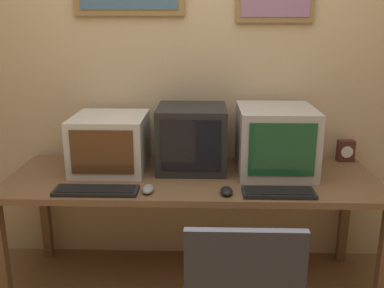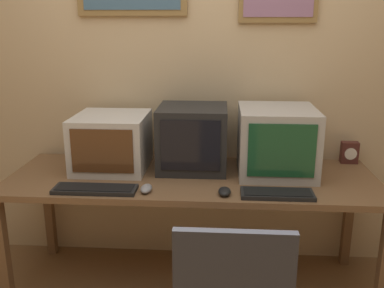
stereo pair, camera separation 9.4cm
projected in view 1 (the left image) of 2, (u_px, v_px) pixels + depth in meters
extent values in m
cube|color=#D1B284|center=(194.00, 72.00, 2.80)|extent=(8.00, 0.05, 2.60)
cube|color=brown|center=(192.00, 179.00, 2.54)|extent=(2.17, 0.75, 0.04)
cube|color=brown|center=(2.00, 261.00, 2.35)|extent=(0.06, 0.06, 0.70)
cube|color=brown|center=(383.00, 267.00, 2.30)|extent=(0.06, 0.06, 0.70)
cube|color=brown|center=(45.00, 210.00, 2.99)|extent=(0.06, 0.06, 0.70)
cube|color=brown|center=(345.00, 214.00, 2.93)|extent=(0.06, 0.06, 0.70)
cube|color=beige|center=(111.00, 142.00, 2.62)|extent=(0.44, 0.45, 0.34)
cube|color=#563319|center=(102.00, 152.00, 2.40)|extent=(0.36, 0.01, 0.26)
cube|color=black|center=(192.00, 138.00, 2.63)|extent=(0.42, 0.40, 0.39)
cube|color=black|center=(191.00, 146.00, 2.43)|extent=(0.34, 0.01, 0.30)
cube|color=#B7B2A8|center=(275.00, 140.00, 2.57)|extent=(0.45, 0.47, 0.39)
cube|color=#194C28|center=(282.00, 150.00, 2.34)|extent=(0.37, 0.01, 0.30)
cube|color=black|center=(96.00, 191.00, 2.28)|extent=(0.45, 0.14, 0.02)
cube|color=black|center=(96.00, 188.00, 2.28)|extent=(0.41, 0.12, 0.00)
cube|color=black|center=(279.00, 193.00, 2.26)|extent=(0.38, 0.15, 0.02)
cube|color=black|center=(279.00, 190.00, 2.25)|extent=(0.35, 0.12, 0.00)
ellipsoid|color=gray|center=(148.00, 189.00, 2.28)|extent=(0.06, 0.11, 0.04)
ellipsoid|color=black|center=(227.00, 191.00, 2.26)|extent=(0.07, 0.11, 0.04)
cube|color=#4C231E|center=(346.00, 151.00, 2.79)|extent=(0.11, 0.06, 0.14)
cylinder|color=white|center=(347.00, 152.00, 2.76)|extent=(0.08, 0.00, 0.08)
cube|color=#2D2D33|center=(244.00, 287.00, 1.56)|extent=(0.44, 0.04, 0.46)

